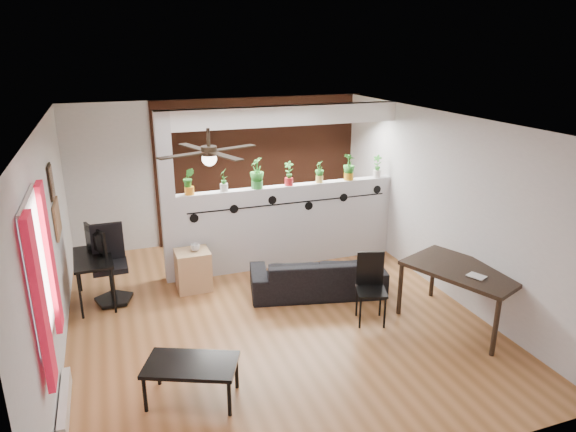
{
  "coord_description": "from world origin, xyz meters",
  "views": [
    {
      "loc": [
        -1.88,
        -5.94,
        3.47
      ],
      "look_at": [
        0.46,
        0.6,
        1.15
      ],
      "focal_mm": 32.0,
      "sensor_mm": 36.0,
      "label": 1
    }
  ],
  "objects_px": {
    "dining_table": "(463,274)",
    "coffee_table": "(191,367)",
    "ceiling_fan": "(209,154)",
    "potted_plant_6": "(377,165)",
    "potted_plant_1": "(224,179)",
    "potted_plant_5": "(349,166)",
    "potted_plant_3": "(289,173)",
    "potted_plant_4": "(319,171)",
    "computer_desk": "(93,261)",
    "cup": "(195,247)",
    "cube_shelf": "(193,270)",
    "potted_plant_2": "(257,172)",
    "sofa": "(317,276)",
    "office_chair": "(111,269)",
    "folding_chair": "(371,281)",
    "potted_plant_0": "(189,180)"
  },
  "relations": [
    {
      "from": "potted_plant_6",
      "to": "computer_desk",
      "type": "distance_m",
      "value": 4.71
    },
    {
      "from": "potted_plant_0",
      "to": "cup",
      "type": "xyz_separation_m",
      "value": [
        -0.03,
        -0.41,
        -0.91
      ]
    },
    {
      "from": "computer_desk",
      "to": "dining_table",
      "type": "relative_size",
      "value": 0.59
    },
    {
      "from": "potted_plant_4",
      "to": "dining_table",
      "type": "bearing_deg",
      "value": -70.25
    },
    {
      "from": "potted_plant_4",
      "to": "computer_desk",
      "type": "xyz_separation_m",
      "value": [
        -3.55,
        -0.35,
        -0.92
      ]
    },
    {
      "from": "potted_plant_0",
      "to": "office_chair",
      "type": "height_order",
      "value": "potted_plant_0"
    },
    {
      "from": "potted_plant_4",
      "to": "computer_desk",
      "type": "distance_m",
      "value": 3.68
    },
    {
      "from": "potted_plant_1",
      "to": "sofa",
      "type": "bearing_deg",
      "value": -46.75
    },
    {
      "from": "ceiling_fan",
      "to": "potted_plant_6",
      "type": "xyz_separation_m",
      "value": [
        3.18,
        1.8,
        -0.76
      ]
    },
    {
      "from": "potted_plant_6",
      "to": "sofa",
      "type": "relative_size",
      "value": 0.21
    },
    {
      "from": "potted_plant_1",
      "to": "coffee_table",
      "type": "height_order",
      "value": "potted_plant_1"
    },
    {
      "from": "potted_plant_5",
      "to": "sofa",
      "type": "relative_size",
      "value": 0.24
    },
    {
      "from": "potted_plant_3",
      "to": "potted_plant_4",
      "type": "bearing_deg",
      "value": -0.0
    },
    {
      "from": "potted_plant_2",
      "to": "sofa",
      "type": "bearing_deg",
      "value": -64.19
    },
    {
      "from": "ceiling_fan",
      "to": "cube_shelf",
      "type": "height_order",
      "value": "ceiling_fan"
    },
    {
      "from": "office_chair",
      "to": "potted_plant_6",
      "type": "bearing_deg",
      "value": 5.07
    },
    {
      "from": "potted_plant_1",
      "to": "potted_plant_4",
      "type": "distance_m",
      "value": 1.58
    },
    {
      "from": "potted_plant_1",
      "to": "potted_plant_5",
      "type": "distance_m",
      "value": 2.11
    },
    {
      "from": "potted_plant_4",
      "to": "dining_table",
      "type": "relative_size",
      "value": 0.22
    },
    {
      "from": "coffee_table",
      "to": "potted_plant_0",
      "type": "bearing_deg",
      "value": 79.84
    },
    {
      "from": "computer_desk",
      "to": "dining_table",
      "type": "xyz_separation_m",
      "value": [
        4.47,
        -2.22,
        0.07
      ]
    },
    {
      "from": "ceiling_fan",
      "to": "potted_plant_6",
      "type": "relative_size",
      "value": 3.12
    },
    {
      "from": "potted_plant_2",
      "to": "folding_chair",
      "type": "distance_m",
      "value": 2.51
    },
    {
      "from": "potted_plant_4",
      "to": "sofa",
      "type": "xyz_separation_m",
      "value": [
        -0.5,
        -1.15,
        -1.27
      ]
    },
    {
      "from": "potted_plant_0",
      "to": "potted_plant_2",
      "type": "xyz_separation_m",
      "value": [
        1.05,
        0.0,
        0.04
      ]
    },
    {
      "from": "potted_plant_2",
      "to": "potted_plant_4",
      "type": "bearing_deg",
      "value": -0.0
    },
    {
      "from": "potted_plant_4",
      "to": "cup",
      "type": "distance_m",
      "value": 2.35
    },
    {
      "from": "potted_plant_4",
      "to": "computer_desk",
      "type": "relative_size",
      "value": 0.37
    },
    {
      "from": "potted_plant_6",
      "to": "potted_plant_3",
      "type": "bearing_deg",
      "value": 180.0
    },
    {
      "from": "potted_plant_4",
      "to": "cup",
      "type": "bearing_deg",
      "value": -169.12
    },
    {
      "from": "cup",
      "to": "dining_table",
      "type": "bearing_deg",
      "value": -35.26
    },
    {
      "from": "potted_plant_2",
      "to": "computer_desk",
      "type": "relative_size",
      "value": 0.5
    },
    {
      "from": "potted_plant_2",
      "to": "cube_shelf",
      "type": "bearing_deg",
      "value": -160.07
    },
    {
      "from": "potted_plant_5",
      "to": "cube_shelf",
      "type": "relative_size",
      "value": 0.73
    },
    {
      "from": "dining_table",
      "to": "coffee_table",
      "type": "height_order",
      "value": "dining_table"
    },
    {
      "from": "office_chair",
      "to": "dining_table",
      "type": "height_order",
      "value": "office_chair"
    },
    {
      "from": "potted_plant_6",
      "to": "coffee_table",
      "type": "xyz_separation_m",
      "value": [
        -3.69,
        -2.94,
        -1.17
      ]
    },
    {
      "from": "potted_plant_3",
      "to": "cup",
      "type": "bearing_deg",
      "value": -165.69
    },
    {
      "from": "potted_plant_3",
      "to": "dining_table",
      "type": "bearing_deg",
      "value": -60.59
    },
    {
      "from": "ceiling_fan",
      "to": "office_chair",
      "type": "bearing_deg",
      "value": 130.48
    },
    {
      "from": "potted_plant_3",
      "to": "dining_table",
      "type": "height_order",
      "value": "potted_plant_3"
    },
    {
      "from": "potted_plant_0",
      "to": "cup",
      "type": "distance_m",
      "value": 1.0
    },
    {
      "from": "cup",
      "to": "dining_table",
      "type": "xyz_separation_m",
      "value": [
        3.06,
        -2.16,
        0.04
      ]
    },
    {
      "from": "potted_plant_6",
      "to": "cube_shelf",
      "type": "height_order",
      "value": "potted_plant_6"
    },
    {
      "from": "potted_plant_0",
      "to": "potted_plant_6",
      "type": "relative_size",
      "value": 1.07
    },
    {
      "from": "computer_desk",
      "to": "office_chair",
      "type": "bearing_deg",
      "value": -8.8
    },
    {
      "from": "potted_plant_5",
      "to": "potted_plant_3",
      "type": "bearing_deg",
      "value": 180.0
    },
    {
      "from": "potted_plant_3",
      "to": "potted_plant_6",
      "type": "xyz_separation_m",
      "value": [
        1.58,
        0.0,
        -0.0
      ]
    },
    {
      "from": "potted_plant_3",
      "to": "computer_desk",
      "type": "xyz_separation_m",
      "value": [
        -3.02,
        -0.35,
        -0.93
      ]
    },
    {
      "from": "folding_chair",
      "to": "coffee_table",
      "type": "xyz_separation_m",
      "value": [
        -2.49,
        -0.86,
        -0.16
      ]
    }
  ]
}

